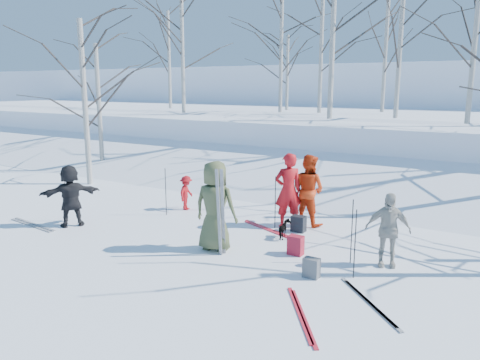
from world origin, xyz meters
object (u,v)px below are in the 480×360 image
Objects in this scene: skier_grey_west at (71,196)px; skier_olive_center at (215,206)px; skier_cream_east at (388,230)px; dog at (285,230)px; skier_red_seated at (186,193)px; backpack_dark at (299,224)px; skier_red_north at (288,190)px; skier_redor_behind at (308,190)px; backpack_grey at (311,268)px; backpack_red at (296,245)px.

skier_olive_center is at bearing 131.18° from skier_grey_west.
dog is at bearing 149.84° from skier_cream_east.
skier_red_seated is at bearing -173.62° from skier_grey_west.
backpack_dark is at bearing 135.48° from skier_cream_east.
skier_olive_center is 2.44m from skier_red_north.
skier_redor_behind is (0.95, 2.86, -0.07)m from skier_olive_center.
skier_grey_west reaches higher than backpack_grey.
backpack_dark is (-2.45, 1.12, -0.56)m from skier_cream_east.
skier_grey_west is 3.84× the size of backpack_red.
skier_olive_center reaches higher than backpack_red.
backpack_red is (5.82, 1.14, -0.60)m from skier_grey_west.
skier_olive_center reaches higher than skier_redor_behind.
skier_olive_center is 4.21m from skier_grey_west.
skier_grey_west reaches higher than backpack_dark.
skier_redor_behind is at bearing 124.15° from skier_cream_east.
skier_olive_center is 3.84× the size of dog.
dog is 2.31m from backpack_grey.
skier_cream_east reaches higher than dog.
backpack_red is 1.11× the size of backpack_grey.
skier_red_seated is at bearing -42.56° from skier_red_north.
backpack_grey is at bearing 126.11° from skier_grey_west.
skier_redor_behind is at bearing 114.88° from backpack_grey.
dog is 0.67m from backpack_dark.
skier_olive_center is at bearing 41.79° from dog.
skier_redor_behind reaches higher than dog.
skier_red_north is 1.20m from dog.
backpack_red is at bearing 78.18° from skier_red_north.
skier_grey_west is (-4.17, -0.49, -0.19)m from skier_olive_center.
dog is at bearing -94.92° from backpack_dark.
skier_red_north is 3.15m from skier_cream_east.
skier_redor_behind is at bearing 157.66° from skier_grey_west.
skier_redor_behind is 1.22× the size of skier_cream_east.
backpack_grey is at bearing 126.10° from skier_redor_behind.
dog is 1.37× the size of backpack_grey.
skier_redor_behind is (0.34, 0.49, -0.04)m from skier_red_north.
backpack_red reaches higher than backpack_grey.
skier_grey_west is 5.86m from backpack_dark.
skier_redor_behind is 3.56m from backpack_grey.
skier_grey_west is 4.25× the size of backpack_grey.
dog is 1.24× the size of backpack_red.
skier_red_north is at bearing -102.05° from skier_red_seated.
skier_cream_east is 2.92× the size of dog.
skier_olive_center is 1.04× the size of skier_red_north.
dog is 1.30× the size of backpack_dark.
skier_olive_center reaches higher than dog.
skier_red_seated is 3.69m from backpack_dark.
skier_olive_center reaches higher than backpack_grey.
skier_red_north reaches higher than dog.
skier_red_north is 1.27× the size of skier_cream_east.
backpack_red is at bearing -67.44° from backpack_dark.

